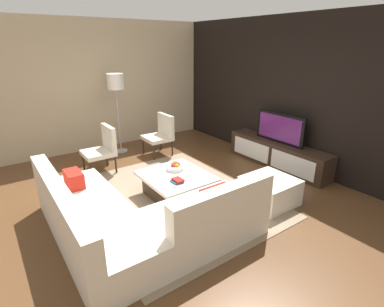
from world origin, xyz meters
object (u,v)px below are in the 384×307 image
Objects in this scene: accent_chair_near at (103,147)px; fruit_bowl at (175,167)px; media_console at (277,154)px; television at (280,128)px; coffee_table at (176,185)px; accent_chair_far at (161,132)px; ottoman at (269,191)px; sectional_couch at (133,219)px; floor_lamp at (116,86)px; book_stack at (177,181)px.

accent_chair_near is 1.61m from fruit_bowl.
television is at bearing 90.00° from media_console.
coffee_table is 2.02m from accent_chair_far.
accent_chair_near is at bearing -148.76° from ottoman.
accent_chair_near is (-1.75, -2.85, 0.24)m from media_console.
accent_chair_far reaches higher than sectional_couch.
floor_lamp is at bearing -140.14° from media_console.
accent_chair_near is 4.98× the size of book_stack.
sectional_couch is 3.04m from accent_chair_far.
accent_chair_far is at bearing 156.02° from book_stack.
fruit_bowl reaches higher than book_stack.
sectional_couch is at bearing -59.11° from coffee_table.
accent_chair_far is (-1.93, -1.50, -0.29)m from television.
television reaches higher than accent_chair_far.
accent_chair_near is 1.45m from floor_lamp.
accent_chair_far is at bearing 45.35° from floor_lamp.
floor_lamp is at bearing -126.27° from accent_chair_far.
floor_lamp is (-0.84, 0.68, 0.96)m from accent_chair_near.
accent_chair_near is 1.00× the size of accent_chair_far.
sectional_couch is 13.67× the size of book_stack.
media_console is at bearing 82.69° from fruit_bowl.
accent_chair_far is (-2.81, -0.25, 0.29)m from ottoman.
book_stack is (2.06, -0.92, -0.08)m from accent_chair_far.
media_console is 2.46m from accent_chair_far.
ottoman is (0.88, -1.25, -0.58)m from television.
fruit_bowl is (-1.16, -0.95, 0.23)m from ottoman.
book_stack is (0.41, -0.22, -0.03)m from fruit_bowl.
floor_lamp is at bearing 146.86° from accent_chair_near.
book_stack is (-0.75, -1.16, 0.20)m from ottoman.
floor_lamp is 2.44× the size of ottoman.
accent_chair_near is at bearing -121.66° from media_console.
fruit_bowl is (-0.18, 0.10, 0.23)m from coffee_table.
television is at bearing 92.96° from book_stack.
coffee_table is 1.77m from accent_chair_near.
fruit_bowl is 1.79m from accent_chair_far.
sectional_couch reaches higher than media_console.
coffee_table is at bearing 24.15° from accent_chair_near.
television is 1.22× the size of accent_chair_far.
book_stack is (2.72, -0.25, -1.05)m from floor_lamp.
coffee_table is at bearing 120.89° from sectional_couch.
accent_chair_far reaches higher than book_stack.
coffee_table is 6.03× the size of book_stack.
media_console is 0.91× the size of sectional_couch.
ottoman is (0.98, 1.05, -0.00)m from coffee_table.
sectional_couch is (0.50, -3.30, -0.50)m from television.
accent_chair_near is at bearing -74.03° from accent_chair_far.
accent_chair_near is 0.51× the size of floor_lamp.
fruit_bowl is at bearing -0.69° from floor_lamp.
accent_chair_far reaches higher than fruit_bowl.
fruit_bowl is (-0.78, 1.11, 0.15)m from sectional_couch.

